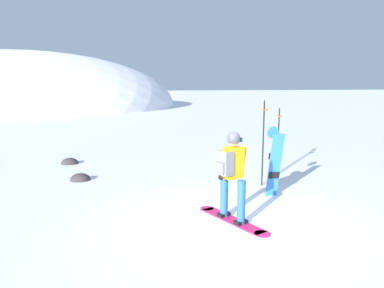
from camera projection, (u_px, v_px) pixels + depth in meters
name	position (u px, v px, depth m)	size (l,w,h in m)	color
ground_plane	(237.00, 224.00, 6.62)	(300.00, 300.00, 0.00)	white
ridge_peak_main	(27.00, 107.00, 41.05)	(34.09, 30.68, 12.63)	white
snowboarder_main	(232.00, 174.00, 6.62)	(0.82, 1.74, 1.71)	#D11E5B
spare_snowboard	(274.00, 162.00, 8.07)	(0.28, 0.34, 1.63)	blue
piste_marker_near	(278.00, 136.00, 10.23)	(0.20, 0.20, 1.93)	black
piste_marker_far	(263.00, 137.00, 9.00)	(0.20, 0.20, 2.21)	black
rock_dark	(70.00, 164.00, 11.69)	(0.56, 0.47, 0.39)	#383333
rock_mid	(80.00, 180.00, 9.67)	(0.55, 0.47, 0.39)	#383333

